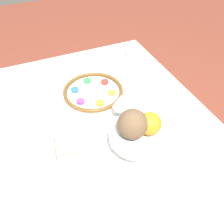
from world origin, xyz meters
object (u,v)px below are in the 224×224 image
object	(u,v)px
orange_fruit	(150,124)
cup_near	(132,53)
seder_plate	(93,92)
fruit_stand	(137,136)
coconut	(133,124)
napkin_roll	(50,149)
wine_glass	(121,102)
bread_plate	(70,145)

from	to	relation	value
orange_fruit	cup_near	distance (m)	0.72
seder_plate	cup_near	world-z (taller)	cup_near
fruit_stand	coconut	bearing A→B (deg)	-94.40
fruit_stand	cup_near	size ratio (longest dim) A/B	3.13
seder_plate	napkin_roll	bearing A→B (deg)	-46.15
orange_fruit	coconut	bearing A→B (deg)	-101.58
wine_glass	napkin_roll	world-z (taller)	wine_glass
coconut	napkin_roll	bearing A→B (deg)	-111.99
bread_plate	cup_near	size ratio (longest dim) A/B	2.12
bread_plate	napkin_roll	distance (m)	0.08
wine_glass	orange_fruit	bearing A→B (deg)	7.08
wine_glass	fruit_stand	xyz separation A→B (m)	(0.19, -0.02, -0.02)
fruit_stand	bread_plate	size ratio (longest dim) A/B	1.48
coconut	bread_plate	distance (m)	0.30
cup_near	bread_plate	bearing A→B (deg)	-46.84
seder_plate	wine_glass	distance (m)	0.24
wine_glass	coconut	xyz separation A→B (m)	(0.19, -0.04, 0.06)
seder_plate	napkin_roll	world-z (taller)	napkin_roll
coconut	cup_near	world-z (taller)	coconut
wine_glass	bread_plate	xyz separation A→B (m)	(0.07, -0.27, -0.09)
orange_fruit	napkin_roll	world-z (taller)	orange_fruit
fruit_stand	cup_near	xyz separation A→B (m)	(-0.65, 0.31, -0.05)
wine_glass	bread_plate	distance (m)	0.29
coconut	cup_near	size ratio (longest dim) A/B	1.60
wine_glass	coconut	size ratio (longest dim) A/B	1.23
wine_glass	cup_near	bearing A→B (deg)	147.51
coconut	cup_near	distance (m)	0.74
fruit_stand	orange_fruit	size ratio (longest dim) A/B	2.50
coconut	bread_plate	size ratio (longest dim) A/B	0.75
wine_glass	cup_near	distance (m)	0.55
seder_plate	bread_plate	size ratio (longest dim) A/B	2.09
wine_glass	napkin_roll	size ratio (longest dim) A/B	0.84
cup_near	napkin_roll	bearing A→B (deg)	-50.93
coconut	napkin_roll	size ratio (longest dim) A/B	0.68
seder_plate	wine_glass	bearing A→B (deg)	15.56
bread_plate	coconut	bearing A→B (deg)	61.77
bread_plate	cup_near	bearing A→B (deg)	133.16
fruit_stand	orange_fruit	distance (m)	0.08
bread_plate	napkin_roll	xyz separation A→B (m)	(-0.00, -0.08, 0.01)
orange_fruit	bread_plate	distance (m)	0.35
wine_glass	orange_fruit	distance (m)	0.21
fruit_stand	coconut	world-z (taller)	coconut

